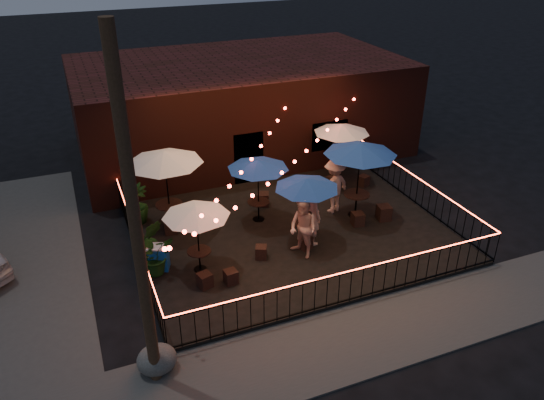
{
  "coord_description": "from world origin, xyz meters",
  "views": [
    {
      "loc": [
        -6.27,
        -11.81,
        9.39
      ],
      "look_at": [
        -0.64,
        2.05,
        1.41
      ],
      "focal_mm": 35.0,
      "sensor_mm": 36.0,
      "label": 1
    }
  ],
  "objects_px": {
    "cafe_table_5": "(342,129)",
    "cafe_table_2": "(307,184)",
    "cafe_table_0": "(196,212)",
    "cafe_table_4": "(360,150)",
    "cafe_table_1": "(164,158)",
    "cafe_table_3": "(258,165)",
    "utility_pole": "(136,230)",
    "boulder": "(157,360)",
    "cooler": "(159,257)"
  },
  "relations": [
    {
      "from": "cafe_table_2",
      "to": "cafe_table_1",
      "type": "bearing_deg",
      "value": 146.35
    },
    {
      "from": "utility_pole",
      "to": "boulder",
      "type": "xyz_separation_m",
      "value": [
        0.08,
        0.21,
        -3.64
      ]
    },
    {
      "from": "cafe_table_0",
      "to": "cooler",
      "type": "relative_size",
      "value": 2.84
    },
    {
      "from": "cafe_table_4",
      "to": "cafe_table_1",
      "type": "bearing_deg",
      "value": 164.71
    },
    {
      "from": "utility_pole",
      "to": "cafe_table_4",
      "type": "xyz_separation_m",
      "value": [
        7.95,
        4.71,
        -1.38
      ]
    },
    {
      "from": "cooler",
      "to": "boulder",
      "type": "height_order",
      "value": "cooler"
    },
    {
      "from": "boulder",
      "to": "cafe_table_2",
      "type": "bearing_deg",
      "value": 33.53
    },
    {
      "from": "cafe_table_2",
      "to": "cafe_table_5",
      "type": "relative_size",
      "value": 0.95
    },
    {
      "from": "cafe_table_2",
      "to": "cafe_table_5",
      "type": "distance_m",
      "value": 4.74
    },
    {
      "from": "cafe_table_0",
      "to": "cooler",
      "type": "height_order",
      "value": "cafe_table_0"
    },
    {
      "from": "boulder",
      "to": "cafe_table_0",
      "type": "bearing_deg",
      "value": 59.98
    },
    {
      "from": "cafe_table_4",
      "to": "cafe_table_5",
      "type": "relative_size",
      "value": 1.32
    },
    {
      "from": "cafe_table_4",
      "to": "cafe_table_5",
      "type": "height_order",
      "value": "cafe_table_4"
    },
    {
      "from": "cafe_table_1",
      "to": "cooler",
      "type": "relative_size",
      "value": 4.01
    },
    {
      "from": "cooler",
      "to": "cafe_table_0",
      "type": "bearing_deg",
      "value": -1.57
    },
    {
      "from": "cafe_table_2",
      "to": "cooler",
      "type": "relative_size",
      "value": 2.81
    },
    {
      "from": "cafe_table_3",
      "to": "cafe_table_5",
      "type": "distance_m",
      "value": 4.39
    },
    {
      "from": "cafe_table_3",
      "to": "cafe_table_1",
      "type": "bearing_deg",
      "value": 166.56
    },
    {
      "from": "cafe_table_0",
      "to": "cooler",
      "type": "xyz_separation_m",
      "value": [
        -1.1,
        0.5,
        -1.55
      ]
    },
    {
      "from": "cafe_table_5",
      "to": "cooler",
      "type": "relative_size",
      "value": 2.98
    },
    {
      "from": "cafe_table_1",
      "to": "cafe_table_5",
      "type": "bearing_deg",
      "value": 8.17
    },
    {
      "from": "cafe_table_0",
      "to": "cafe_table_4",
      "type": "bearing_deg",
      "value": 10.87
    },
    {
      "from": "utility_pole",
      "to": "cafe_table_3",
      "type": "bearing_deg",
      "value": 50.57
    },
    {
      "from": "cafe_table_4",
      "to": "cafe_table_5",
      "type": "distance_m",
      "value": 2.82
    },
    {
      "from": "cafe_table_4",
      "to": "cafe_table_5",
      "type": "bearing_deg",
      "value": 73.56
    },
    {
      "from": "utility_pole",
      "to": "cafe_table_1",
      "type": "distance_m",
      "value": 6.78
    },
    {
      "from": "cafe_table_5",
      "to": "boulder",
      "type": "height_order",
      "value": "cafe_table_5"
    },
    {
      "from": "cafe_table_4",
      "to": "cafe_table_0",
      "type": "bearing_deg",
      "value": -169.13
    },
    {
      "from": "cafe_table_2",
      "to": "cooler",
      "type": "distance_m",
      "value": 4.96
    },
    {
      "from": "cafe_table_4",
      "to": "boulder",
      "type": "relative_size",
      "value": 3.4
    },
    {
      "from": "cafe_table_5",
      "to": "boulder",
      "type": "relative_size",
      "value": 2.57
    },
    {
      "from": "cafe_table_4",
      "to": "cooler",
      "type": "relative_size",
      "value": 3.93
    },
    {
      "from": "utility_pole",
      "to": "cafe_table_5",
      "type": "xyz_separation_m",
      "value": [
        8.74,
        7.4,
        -1.69
      ]
    },
    {
      "from": "cooler",
      "to": "cafe_table_4",
      "type": "bearing_deg",
      "value": 28.02
    },
    {
      "from": "utility_pole",
      "to": "cafe_table_2",
      "type": "height_order",
      "value": "utility_pole"
    },
    {
      "from": "cafe_table_3",
      "to": "cafe_table_0",
      "type": "bearing_deg",
      "value": -141.41
    },
    {
      "from": "utility_pole",
      "to": "cafe_table_5",
      "type": "height_order",
      "value": "utility_pole"
    },
    {
      "from": "cafe_table_1",
      "to": "cafe_table_3",
      "type": "distance_m",
      "value": 3.03
    },
    {
      "from": "cafe_table_1",
      "to": "cafe_table_2",
      "type": "xyz_separation_m",
      "value": [
        3.81,
        -2.54,
        -0.47
      ]
    },
    {
      "from": "cafe_table_5",
      "to": "cafe_table_2",
      "type": "bearing_deg",
      "value": -131.64
    },
    {
      "from": "utility_pole",
      "to": "cafe_table_2",
      "type": "distance_m",
      "value": 7.03
    },
    {
      "from": "cafe_table_0",
      "to": "boulder",
      "type": "bearing_deg",
      "value": -120.02
    },
    {
      "from": "cafe_table_1",
      "to": "cafe_table_3",
      "type": "relative_size",
      "value": 1.28
    },
    {
      "from": "cafe_table_0",
      "to": "cafe_table_1",
      "type": "distance_m",
      "value": 2.89
    },
    {
      "from": "cafe_table_4",
      "to": "utility_pole",
      "type": "bearing_deg",
      "value": -149.33
    },
    {
      "from": "cafe_table_4",
      "to": "cafe_table_2",
      "type": "bearing_deg",
      "value": -160.07
    },
    {
      "from": "cafe_table_1",
      "to": "boulder",
      "type": "distance_m",
      "value": 6.82
    },
    {
      "from": "cafe_table_3",
      "to": "cafe_table_4",
      "type": "height_order",
      "value": "cafe_table_4"
    },
    {
      "from": "cafe_table_1",
      "to": "cafe_table_5",
      "type": "xyz_separation_m",
      "value": [
        6.96,
        1.0,
        -0.35
      ]
    },
    {
      "from": "cafe_table_1",
      "to": "cafe_table_3",
      "type": "bearing_deg",
      "value": -13.44
    }
  ]
}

